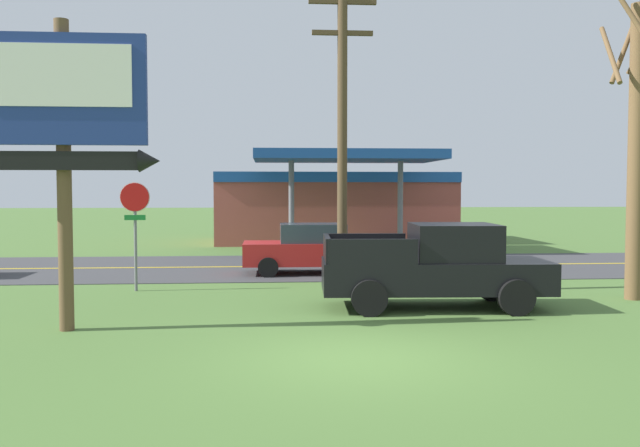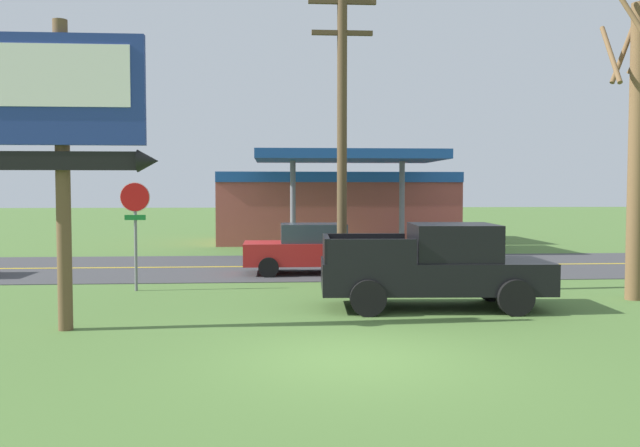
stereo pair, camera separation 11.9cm
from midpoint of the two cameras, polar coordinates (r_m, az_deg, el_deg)
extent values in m
plane|color=#4C7033|center=(11.20, 2.88, -11.37)|extent=(180.00, 180.00, 0.00)
cube|color=#3D3D3F|center=(23.96, -1.06, -3.66)|extent=(140.00, 8.00, 0.02)
cube|color=gold|center=(23.96, -1.06, -3.63)|extent=(126.00, 0.20, 0.01)
cylinder|color=brown|center=(13.97, -21.12, 3.74)|extent=(0.28, 0.28, 6.02)
cube|color=navy|center=(13.92, -21.47, 10.57)|extent=(3.26, 0.16, 2.11)
cube|color=white|center=(13.87, -21.60, 11.65)|extent=(2.74, 0.03, 1.18)
cube|color=black|center=(13.80, -21.36, 4.99)|extent=(2.94, 0.12, 0.36)
cone|color=black|center=(13.41, -14.50, 5.16)|extent=(0.40, 0.44, 0.44)
cylinder|color=slate|center=(18.88, -15.56, -2.23)|extent=(0.08, 0.08, 2.20)
cylinder|color=red|center=(18.78, -15.63, 2.17)|extent=(0.76, 0.03, 0.76)
cylinder|color=white|center=(18.80, -15.62, 2.17)|extent=(0.80, 0.01, 0.80)
cube|color=#19722D|center=(18.79, -15.61, 0.49)|extent=(0.56, 0.03, 0.14)
cylinder|color=brown|center=(17.72, 1.71, 7.13)|extent=(0.26, 0.26, 8.12)
cube|color=brown|center=(18.33, 1.73, 18.30)|extent=(1.77, 0.12, 0.12)
cube|color=brown|center=(18.13, 1.72, 15.86)|extent=(1.59, 0.12, 0.12)
cylinder|color=brown|center=(18.47, 25.09, 5.44)|extent=(0.40, 0.40, 7.32)
cylinder|color=brown|center=(19.00, 24.15, 13.04)|extent=(0.91, 0.55, 1.61)
cylinder|color=brown|center=(18.52, 23.26, 13.04)|extent=(0.33, 1.44, 1.67)
cylinder|color=brown|center=(18.31, 25.14, 15.08)|extent=(1.09, 0.80, 2.05)
cube|color=#A84C42|center=(35.38, 1.02, 1.38)|extent=(12.00, 6.00, 3.60)
cube|color=#19478C|center=(32.34, 1.53, 3.98)|extent=(12.00, 0.12, 0.50)
cube|color=#19478C|center=(29.44, 2.13, 5.73)|extent=(8.00, 5.00, 0.40)
cylinder|color=slate|center=(29.23, -2.56, 1.63)|extent=(0.24, 0.24, 4.20)
cylinder|color=slate|center=(29.78, 6.72, 1.64)|extent=(0.24, 0.24, 4.20)
cube|color=black|center=(15.85, 9.47, -4.37)|extent=(5.29, 2.23, 0.72)
cube|color=black|center=(15.87, 11.09, -1.55)|extent=(1.99, 1.90, 0.84)
cube|color=#28333D|center=(16.08, 14.19, -1.52)|extent=(0.19, 1.66, 0.71)
cube|color=black|center=(16.48, 3.67, -1.82)|extent=(1.95, 0.22, 0.56)
cube|color=black|center=(14.66, 4.31, -2.42)|extent=(1.95, 0.22, 0.56)
cube|color=black|center=(15.51, 0.38, -2.12)|extent=(0.22, 1.88, 0.56)
cylinder|color=black|center=(17.22, 14.14, -5.05)|extent=(0.81, 0.32, 0.80)
cylinder|color=black|center=(15.36, 16.11, -6.04)|extent=(0.81, 0.32, 0.80)
cylinder|color=black|center=(16.65, 3.34, -5.24)|extent=(0.81, 0.32, 0.80)
cylinder|color=black|center=(14.72, 3.98, -6.32)|extent=(0.81, 0.32, 0.80)
cube|color=red|center=(21.90, -1.17, -2.53)|extent=(4.20, 1.76, 0.72)
cube|color=#2D3842|center=(21.85, -0.78, -0.80)|extent=(2.10, 1.56, 0.60)
cylinder|color=black|center=(21.03, -4.59, -3.75)|extent=(0.64, 0.24, 0.64)
cylinder|color=black|center=(22.78, -4.57, -3.23)|extent=(0.64, 0.24, 0.64)
cylinder|color=black|center=(21.18, 2.49, -3.70)|extent=(0.64, 0.24, 0.64)
cylinder|color=black|center=(22.92, 1.96, -3.19)|extent=(0.64, 0.24, 0.64)
camera|label=1|loc=(0.06, -90.18, -0.01)|focal=37.70mm
camera|label=2|loc=(0.06, 89.82, 0.01)|focal=37.70mm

